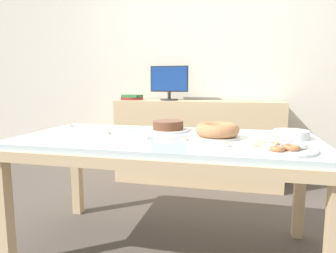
{
  "coord_description": "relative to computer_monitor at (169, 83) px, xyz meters",
  "views": [
    {
      "loc": [
        0.44,
        -1.8,
        1.09
      ],
      "look_at": [
        0.0,
        0.04,
        0.83
      ],
      "focal_mm": 32.0,
      "sensor_mm": 36.0,
      "label": 1
    }
  ],
  "objects": [
    {
      "name": "tealight_right_edge",
      "position": [
        0.71,
        -1.67,
        -0.33
      ],
      "size": [
        0.04,
        0.04,
        0.04
      ],
      "color": "silver",
      "rests_on": "dining_table"
    },
    {
      "name": "tealight_centre",
      "position": [
        -0.5,
        -1.2,
        -0.33
      ],
      "size": [
        0.04,
        0.04,
        0.04
      ],
      "color": "silver",
      "rests_on": "dining_table"
    },
    {
      "name": "cake_chocolate_round",
      "position": [
        0.28,
        -1.22,
        -0.31
      ],
      "size": [
        0.29,
        0.29,
        0.07
      ],
      "color": "white",
      "rests_on": "dining_table"
    },
    {
      "name": "sideboard",
      "position": [
        0.32,
        0.0,
        -0.65
      ],
      "size": [
        1.8,
        0.44,
        0.92
      ],
      "color": "#D1B284",
      "rests_on": "ground"
    },
    {
      "name": "computer_monitor",
      "position": [
        0.0,
        0.0,
        0.0
      ],
      "size": [
        0.42,
        0.2,
        0.38
      ],
      "color": "#262628",
      "rests_on": "sideboard"
    },
    {
      "name": "wall_back",
      "position": [
        0.32,
        0.3,
        0.19
      ],
      "size": [
        8.0,
        0.1,
        2.6
      ],
      "primitive_type": "cube",
      "color": "silver",
      "rests_on": "ground"
    },
    {
      "name": "tealight_left_edge",
      "position": [
        0.23,
        -1.55,
        -0.33
      ],
      "size": [
        0.04,
        0.04,
        0.04
      ],
      "color": "silver",
      "rests_on": "dining_table"
    },
    {
      "name": "plate_stack",
      "position": [
        1.08,
        -1.33,
        -0.32
      ],
      "size": [
        0.21,
        0.21,
        0.05
      ],
      "color": "white",
      "rests_on": "dining_table"
    },
    {
      "name": "ground_plane",
      "position": [
        0.32,
        -1.46,
        -1.11
      ],
      "size": [
        12.0,
        12.0,
        0.0
      ],
      "primitive_type": "plane",
      "color": "#564C44"
    },
    {
      "name": "book_stack",
      "position": [
        -0.44,
        0.0,
        -0.16
      ],
      "size": [
        0.22,
        0.2,
        0.06
      ],
      "color": "maroon",
      "rests_on": "sideboard"
    },
    {
      "name": "tealight_near_front",
      "position": [
        0.46,
        -1.56,
        -0.33
      ],
      "size": [
        0.04,
        0.04,
        0.04
      ],
      "color": "silver",
      "rests_on": "dining_table"
    },
    {
      "name": "dining_table",
      "position": [
        0.32,
        -1.46,
        -0.43
      ],
      "size": [
        1.88,
        0.93,
        0.77
      ],
      "color": "silver",
      "rests_on": "ground"
    },
    {
      "name": "tealight_near_cakes",
      "position": [
        -0.08,
        -1.44,
        -0.33
      ],
      "size": [
        0.04,
        0.04,
        0.04
      ],
      "color": "silver",
      "rests_on": "dining_table"
    },
    {
      "name": "cake_golden_bundt",
      "position": [
        0.64,
        -1.42,
        -0.3
      ],
      "size": [
        0.28,
        0.28,
        0.09
      ],
      "color": "white",
      "rests_on": "dining_table"
    },
    {
      "name": "pastry_platter",
      "position": [
        0.96,
        -1.69,
        -0.33
      ],
      "size": [
        0.38,
        0.38,
        0.04
      ],
      "color": "white",
      "rests_on": "dining_table"
    }
  ]
}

